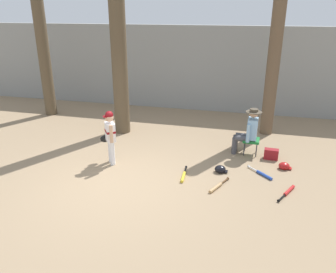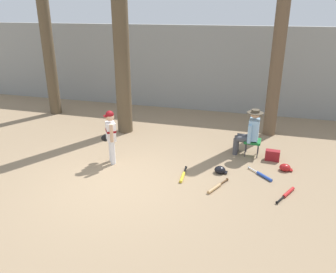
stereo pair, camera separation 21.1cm
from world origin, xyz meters
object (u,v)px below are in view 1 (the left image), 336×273
at_px(bat_yellow_trainer, 184,176).
at_px(folding_stool, 251,141).
at_px(tree_far_left, 39,16).
at_px(handbag_beside_stool, 271,154).
at_px(bat_wood_tan, 217,187).
at_px(batting_helmet_red, 284,166).
at_px(batting_helmet_black, 220,169).
at_px(tree_near_player, 119,57).
at_px(young_ballplayer, 110,134).
at_px(bat_red_barrel, 288,192).
at_px(tree_behind_spectator, 274,57).
at_px(bat_blue_youth, 262,174).
at_px(seated_spectator, 248,130).

bearing_deg(bat_yellow_trainer, folding_stool, 49.99).
distance_m(folding_stool, tree_far_left, 7.69).
bearing_deg(handbag_beside_stool, bat_wood_tan, -122.38).
height_order(batting_helmet_red, batting_helmet_black, batting_helmet_black).
height_order(folding_stool, tree_far_left, tree_far_left).
bearing_deg(tree_near_player, young_ballplayer, -75.47).
bearing_deg(bat_red_barrel, batting_helmet_black, 157.71).
bearing_deg(tree_behind_spectator, bat_blue_youth, -92.37).
bearing_deg(tree_behind_spectator, tree_near_player, -167.39).
bearing_deg(tree_near_player, bat_blue_youth, -24.99).
relative_size(tree_behind_spectator, bat_blue_youth, 8.68).
relative_size(tree_behind_spectator, folding_stool, 11.83).
bearing_deg(tree_far_left, young_ballplayer, -40.97).
bearing_deg(folding_stool, handbag_beside_stool, -20.05).
height_order(bat_blue_youth, batting_helmet_black, batting_helmet_black).
xyz_separation_m(bat_wood_tan, bat_blue_youth, (0.92, 0.81, 0.00)).
height_order(bat_blue_youth, bat_red_barrel, same).
xyz_separation_m(handbag_beside_stool, batting_helmet_black, (-1.14, -1.03, -0.06)).
bearing_deg(bat_wood_tan, tree_near_player, 139.35).
bearing_deg(tree_near_player, bat_yellow_trainer, -45.39).
bearing_deg(handbag_beside_stool, young_ballplayer, -162.39).
bearing_deg(handbag_beside_stool, tree_behind_spectator, 92.71).
relative_size(tree_behind_spectator, bat_wood_tan, 7.02).
height_order(tree_far_left, bat_wood_tan, tree_far_left).
relative_size(young_ballplayer, bat_wood_tan, 1.86).
bearing_deg(tree_near_player, tree_behind_spectator, 12.61).
relative_size(young_ballplayer, handbag_beside_stool, 3.84).
bearing_deg(batting_helmet_red, bat_yellow_trainer, -155.84).
height_order(seated_spectator, bat_wood_tan, seated_spectator).
bearing_deg(tree_behind_spectator, bat_red_barrel, -83.83).
xyz_separation_m(young_ballplayer, seated_spectator, (3.13, 1.37, -0.10)).
relative_size(handbag_beside_stool, tree_far_left, 0.05).
height_order(handbag_beside_stool, batting_helmet_black, handbag_beside_stool).
bearing_deg(tree_behind_spectator, young_ballplayer, -139.90).
xyz_separation_m(bat_blue_youth, batting_helmet_red, (0.49, 0.46, 0.04)).
height_order(tree_far_left, batting_helmet_black, tree_far_left).
xyz_separation_m(tree_behind_spectator, seated_spectator, (-0.51, -1.70, -1.58)).
height_order(tree_near_player, handbag_beside_stool, tree_near_player).
bearing_deg(tree_far_left, folding_stool, -14.73).
relative_size(bat_wood_tan, batting_helmet_red, 2.38).
relative_size(folding_stool, bat_blue_youth, 0.73).
bearing_deg(bat_blue_youth, seated_spectator, 109.11).
height_order(seated_spectator, tree_far_left, tree_far_left).
bearing_deg(bat_blue_youth, handbag_beside_stool, 77.79).
height_order(tree_far_left, batting_helmet_red, tree_far_left).
bearing_deg(folding_stool, batting_helmet_black, -117.55).
relative_size(tree_behind_spectator, bat_red_barrel, 7.10).
relative_size(folding_stool, batting_helmet_red, 1.41).
relative_size(seated_spectator, batting_helmet_red, 4.07).
xyz_separation_m(seated_spectator, batting_helmet_black, (-0.54, -1.22, -0.57)).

